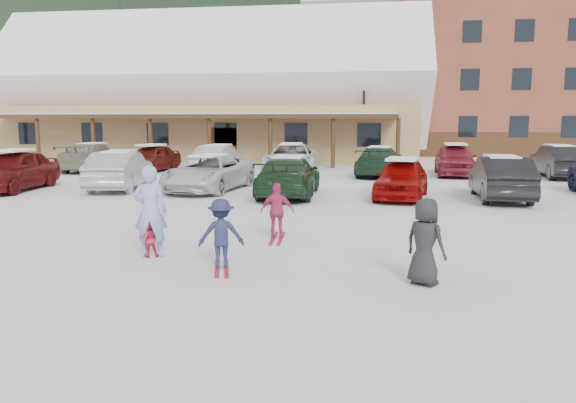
# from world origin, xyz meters

# --- Properties ---
(ground) EXTENTS (160.00, 160.00, 0.00)m
(ground) POSITION_xyz_m (0.00, 0.00, 0.00)
(ground) COLOR white
(ground) RESTS_ON ground
(forested_hillside) EXTENTS (300.00, 70.00, 38.00)m
(forested_hillside) POSITION_xyz_m (0.00, 85.00, 19.00)
(forested_hillside) COLOR black
(forested_hillside) RESTS_ON ground
(day_lodge) EXTENTS (29.12, 12.50, 10.38)m
(day_lodge) POSITION_xyz_m (-9.00, 27.96, 3.94)
(day_lodge) COLOR tan
(day_lodge) RESTS_ON ground
(alpine_hotel) EXTENTS (31.48, 14.01, 21.48)m
(alpine_hotel) POSITION_xyz_m (14.27, 38.00, 8.63)
(alpine_hotel) COLOR brown
(alpine_hotel) RESTS_ON ground
(lamp_post) EXTENTS (0.50, 0.25, 5.69)m
(lamp_post) POSITION_xyz_m (1.64, 24.29, 3.24)
(lamp_post) COLOR black
(lamp_post) RESTS_ON ground
(conifer_0) EXTENTS (4.40, 4.40, 10.20)m
(conifer_0) POSITION_xyz_m (-26.00, 30.00, 5.69)
(conifer_0) COLOR black
(conifer_0) RESTS_ON ground
(conifer_2) EXTENTS (5.28, 5.28, 12.24)m
(conifer_2) POSITION_xyz_m (-30.00, 42.00, 6.83)
(conifer_2) COLOR black
(conifer_2) RESTS_ON ground
(conifer_3) EXTENTS (3.96, 3.96, 9.18)m
(conifer_3) POSITION_xyz_m (6.00, 44.00, 5.12)
(conifer_3) COLOR black
(conifer_3) RESTS_ON ground
(adult_skier) EXTENTS (0.75, 0.56, 1.88)m
(adult_skier) POSITION_xyz_m (-2.33, -0.32, 0.94)
(adult_skier) COLOR #91A0C9
(adult_skier) RESTS_ON ground
(toddler_red) EXTENTS (0.46, 0.42, 0.76)m
(toddler_red) POSITION_xyz_m (-2.36, -0.38, 0.38)
(toddler_red) COLOR #C52347
(toddler_red) RESTS_ON ground
(child_navy) EXTENTS (0.95, 0.70, 1.33)m
(child_navy) POSITION_xyz_m (-0.67, -1.02, 0.66)
(child_navy) COLOR #202447
(child_navy) RESTS_ON ground
(skis_child_navy) EXTENTS (0.55, 1.40, 0.03)m
(skis_child_navy) POSITION_xyz_m (-0.67, -1.02, 0.01)
(skis_child_navy) COLOR #A5171E
(skis_child_navy) RESTS_ON ground
(child_magenta) EXTENTS (0.80, 0.37, 1.33)m
(child_magenta) POSITION_xyz_m (-0.05, 1.69, 0.66)
(child_magenta) COLOR #C32F68
(child_magenta) RESTS_ON ground
(skis_child_magenta) EXTENTS (0.28, 1.41, 0.03)m
(skis_child_magenta) POSITION_xyz_m (-0.05, 1.69, 0.01)
(skis_child_magenta) COLOR #A5171E
(skis_child_magenta) RESTS_ON ground
(bystander_dark) EXTENTS (0.87, 0.81, 1.49)m
(bystander_dark) POSITION_xyz_m (3.01, -1.53, 0.74)
(bystander_dark) COLOR black
(bystander_dark) RESTS_ON ground
(parked_car_0) EXTENTS (2.17, 4.74, 1.57)m
(parked_car_0) POSITION_xyz_m (-11.69, 9.05, 0.79)
(parked_car_0) COLOR #5D0E10
(parked_car_0) RESTS_ON ground
(parked_car_1) EXTENTS (2.30, 4.79, 1.52)m
(parked_car_1) POSITION_xyz_m (-7.72, 9.92, 0.76)
(parked_car_1) COLOR #A4A4A8
(parked_car_1) RESTS_ON ground
(parked_car_2) EXTENTS (2.94, 5.23, 1.38)m
(parked_car_2) POSITION_xyz_m (-4.13, 10.07, 0.69)
(parked_car_2) COLOR silver
(parked_car_2) RESTS_ON ground
(parked_car_3) EXTENTS (2.07, 4.95, 1.43)m
(parked_car_3) POSITION_xyz_m (-0.83, 8.94, 0.71)
(parked_car_3) COLOR #1C3720
(parked_car_3) RESTS_ON ground
(parked_car_4) EXTENTS (2.30, 4.33, 1.40)m
(parked_car_4) POSITION_xyz_m (3.19, 9.00, 0.70)
(parked_car_4) COLOR #970907
(parked_car_4) RESTS_ON ground
(parked_car_5) EXTENTS (1.76, 4.61, 1.50)m
(parked_car_5) POSITION_xyz_m (6.56, 9.16, 0.75)
(parked_car_5) COLOR black
(parked_car_5) RESTS_ON ground
(parked_car_7) EXTENTS (2.23, 5.13, 1.47)m
(parked_car_7) POSITION_xyz_m (-12.60, 17.15, 0.74)
(parked_car_7) COLOR gray
(parked_car_7) RESTS_ON ground
(parked_car_8) EXTENTS (2.24, 4.35, 1.42)m
(parked_car_8) POSITION_xyz_m (-9.31, 17.16, 0.71)
(parked_car_8) COLOR #5E1711
(parked_car_8) RESTS_ON ground
(parked_car_9) EXTENTS (1.87, 4.45, 1.43)m
(parked_car_9) POSITION_xyz_m (-5.69, 17.17, 0.72)
(parked_car_9) COLOR #A7A7AC
(parked_car_9) RESTS_ON ground
(parked_car_10) EXTENTS (2.80, 5.64, 1.54)m
(parked_car_10) POSITION_xyz_m (-1.85, 17.00, 0.77)
(parked_car_10) COLOR white
(parked_car_10) RESTS_ON ground
(parked_car_11) EXTENTS (2.63, 5.12, 1.42)m
(parked_car_11) POSITION_xyz_m (2.55, 16.64, 0.71)
(parked_car_11) COLOR #1C3B25
(parked_car_11) RESTS_ON ground
(parked_car_12) EXTENTS (2.11, 4.67, 1.56)m
(parked_car_12) POSITION_xyz_m (6.22, 17.45, 0.78)
(parked_car_12) COLOR maroon
(parked_car_12) RESTS_ON ground
(parked_car_13) EXTENTS (1.70, 4.66, 1.53)m
(parked_car_13) POSITION_xyz_m (10.93, 17.13, 0.76)
(parked_car_13) COLOR black
(parked_car_13) RESTS_ON ground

